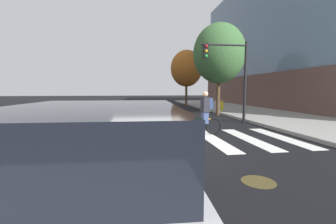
{
  "coord_description": "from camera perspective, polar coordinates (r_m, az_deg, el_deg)",
  "views": [
    {
      "loc": [
        -0.46,
        -7.2,
        1.75
      ],
      "look_at": [
        0.8,
        1.03,
        0.9
      ],
      "focal_mm": 23.45,
      "sensor_mm": 36.0,
      "label": 1
    }
  ],
  "objects": [
    {
      "name": "ground_plane",
      "position": [
        7.42,
        -4.93,
        -7.82
      ],
      "size": [
        120.0,
        120.0,
        0.0
      ],
      "primitive_type": "plane",
      "color": "black"
    },
    {
      "name": "fire_hydrant",
      "position": [
        17.38,
        13.86,
        1.63
      ],
      "size": [
        0.33,
        0.22,
        0.78
      ],
      "color": "gold",
      "rests_on": "sidewalk"
    },
    {
      "name": "cyclist",
      "position": [
        8.54,
        9.38,
        -0.34
      ],
      "size": [
        1.71,
        0.38,
        1.69
      ],
      "color": "black",
      "rests_on": "ground"
    },
    {
      "name": "manhole_cover",
      "position": [
        4.71,
        22.43,
        -16.37
      ],
      "size": [
        0.64,
        0.64,
        0.01
      ],
      "primitive_type": "cylinder",
      "color": "#473D1E",
      "rests_on": "ground"
    },
    {
      "name": "crosswalk_stripes",
      "position": [
        7.45,
        -2.44,
        -7.71
      ],
      "size": [
        9.56,
        3.54,
        0.01
      ],
      "color": "silver",
      "rests_on": "ground"
    },
    {
      "name": "traffic_light_near",
      "position": [
        11.86,
        15.92,
        10.98
      ],
      "size": [
        2.47,
        0.28,
        4.2
      ],
      "color": "black",
      "rests_on": "ground"
    },
    {
      "name": "street_tree_mid",
      "position": [
        23.48,
        4.82,
        11.21
      ],
      "size": [
        3.3,
        3.3,
        5.87
      ],
      "color": "#4C3823",
      "rests_on": "ground"
    },
    {
      "name": "corner_building",
      "position": [
        28.48,
        34.6,
        14.61
      ],
      "size": [
        15.13,
        25.24,
        13.3
      ],
      "color": "brown",
      "rests_on": "ground"
    },
    {
      "name": "sedan_near",
      "position": [
        2.53,
        -17.98,
        -15.92
      ],
      "size": [
        2.34,
        4.69,
        1.59
      ],
      "color": "#B7B7BC",
      "rests_on": "ground"
    },
    {
      "name": "street_tree_near",
      "position": [
        15.64,
        13.14,
        14.57
      ],
      "size": [
        3.47,
        3.47,
        6.18
      ],
      "color": "#4C3823",
      "rests_on": "ground"
    }
  ]
}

